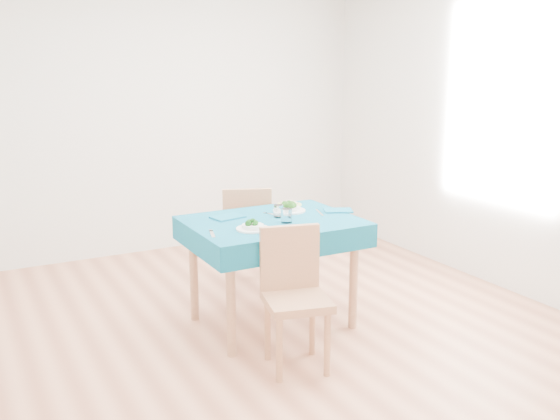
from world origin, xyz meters
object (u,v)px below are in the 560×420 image
chair_near (297,296)px  bowl_far (289,206)px  chair_far (246,229)px  side_plate (289,205)px  bowl_near (253,225)px  table (272,272)px

chair_near → bowl_far: size_ratio=3.91×
chair_near → chair_far: (0.35, 1.45, 0.02)m
chair_far → bowl_far: chair_far is taller
chair_near → chair_far: bearing=90.1°
side_plate → bowl_near: bearing=-137.4°
bowl_near → side_plate: bearing=42.6°
table → side_plate: bearing=46.4°
table → side_plate: size_ratio=5.99×
bowl_near → side_plate: bowl_near is taller
table → chair_far: chair_far is taller
bowl_near → bowl_far: bowl_far is taller
bowl_near → bowl_far: 0.56m
bowl_far → chair_near: bearing=-116.2°
bowl_far → chair_far: bearing=94.7°
chair_far → side_plate: (0.15, -0.46, 0.29)m
bowl_near → bowl_far: size_ratio=0.91×
bowl_far → side_plate: bowl_far is taller
table → chair_near: bearing=-105.2°
chair_far → table: bearing=98.7°
bowl_near → bowl_far: bearing=36.2°
chair_far → side_plate: size_ratio=5.08×
table → chair_far: size_ratio=1.18×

